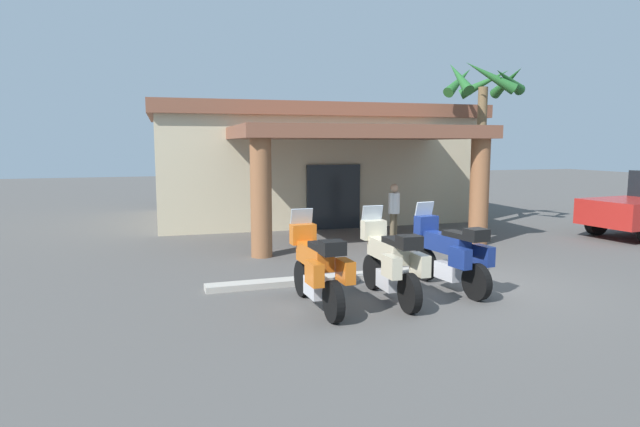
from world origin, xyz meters
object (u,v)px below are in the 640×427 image
pedestrian (394,209)px  palm_tree_near_portico (484,99)px  motel_building (308,162)px  motorcycle_orange (317,268)px  motorcycle_cream (391,262)px  motorcycle_blue (450,254)px

pedestrian → palm_tree_near_portico: bearing=-108.6°
motel_building → palm_tree_near_portico: (4.63, -4.42, 2.12)m
motorcycle_orange → motorcycle_cream: (1.37, 0.05, 0.00)m
motorcycle_blue → pedestrian: 5.09m
pedestrian → palm_tree_near_portico: size_ratio=0.30×
motorcycle_cream → palm_tree_near_portico: bearing=-42.9°
motorcycle_orange → motorcycle_blue: (2.75, 0.32, 0.00)m
motorcycle_orange → motorcycle_cream: 1.37m
motorcycle_blue → palm_tree_near_portico: size_ratio=0.40×
motorcycle_orange → palm_tree_near_portico: size_ratio=0.40×
motorcycle_orange → pedestrian: 6.59m
motorcycle_cream → pedestrian: (2.62, 5.20, 0.25)m
motorcycle_orange → pedestrian: size_ratio=1.34×
motel_building → motorcycle_cream: 11.50m
motel_building → motorcycle_blue: bearing=-90.7°
motorcycle_blue → palm_tree_near_portico: (5.21, 6.56, 3.52)m
palm_tree_near_portico → motel_building: bearing=136.4°
motel_building → motorcycle_orange: 11.85m
motorcycle_cream → pedestrian: pedestrian is taller
motorcycle_orange → motorcycle_cream: size_ratio=1.00×
pedestrian → motel_building: bearing=-34.7°
motorcycle_orange → motorcycle_cream: same height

